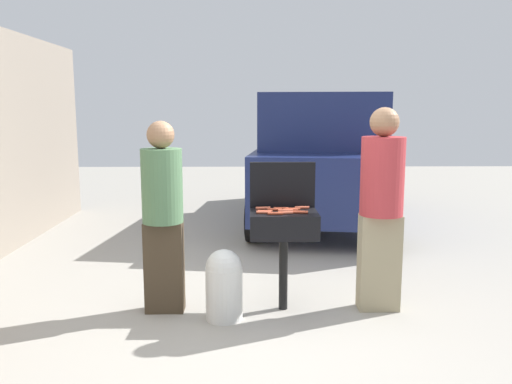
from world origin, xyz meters
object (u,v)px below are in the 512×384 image
at_px(hot_dog_6, 300,212).
at_px(hot_dog_11, 275,210).
at_px(hot_dog_5, 263,208).
at_px(propane_tank, 224,283).
at_px(hot_dog_9, 286,211).
at_px(hot_dog_10, 275,214).
at_px(person_left, 163,210).
at_px(hot_dog_7, 264,212).
at_px(hot_dog_1, 291,210).
at_px(parked_minivan, 322,158).
at_px(hot_dog_8, 293,209).
at_px(hot_dog_4, 302,208).
at_px(hot_dog_3, 281,209).
at_px(person_right, 381,202).
at_px(bbq_grill, 284,227).
at_px(hot_dog_0, 285,213).
at_px(hot_dog_2, 265,211).

xyz_separation_m(hot_dog_6, hot_dog_11, (-0.22, 0.12, 0.00)).
relative_size(hot_dog_5, propane_tank, 0.21).
height_order(hot_dog_9, hot_dog_10, same).
bearing_deg(hot_dog_5, person_left, -171.02).
relative_size(hot_dog_7, hot_dog_10, 1.00).
xyz_separation_m(hot_dog_11, propane_tank, (-0.45, -0.26, -0.59)).
bearing_deg(hot_dog_6, hot_dog_5, 149.23).
distance_m(hot_dog_1, parked_minivan, 3.86).
bearing_deg(hot_dog_10, hot_dog_8, 49.22).
xyz_separation_m(hot_dog_4, hot_dog_9, (-0.16, -0.15, 0.00)).
distance_m(hot_dog_1, hot_dog_6, 0.13).
height_order(hot_dog_4, person_left, person_left).
bearing_deg(propane_tank, hot_dog_3, 31.22).
bearing_deg(person_left, hot_dog_11, 8.67).
xyz_separation_m(hot_dog_9, person_right, (0.85, 0.01, 0.07)).
height_order(bbq_grill, person_right, person_right).
distance_m(bbq_grill, hot_dog_11, 0.18).
xyz_separation_m(hot_dog_0, hot_dog_10, (-0.09, -0.03, 0.00)).
bearing_deg(person_right, bbq_grill, -6.44).
height_order(hot_dog_4, hot_dog_8, same).
bearing_deg(hot_dog_3, hot_dog_9, -72.43).
relative_size(hot_dog_5, person_right, 0.07).
relative_size(hot_dog_0, propane_tank, 0.21).
bearing_deg(person_left, hot_dog_7, 0.82).
bearing_deg(hot_dog_4, hot_dog_7, -148.14).
bearing_deg(hot_dog_5, hot_dog_9, -33.81).
distance_m(hot_dog_5, hot_dog_10, 0.27).
bearing_deg(hot_dog_11, hot_dog_0, -60.61).
xyz_separation_m(hot_dog_9, propane_tank, (-0.54, -0.20, -0.59)).
xyz_separation_m(hot_dog_8, parked_minivan, (0.78, 3.74, 0.11)).
xyz_separation_m(hot_dog_0, hot_dog_4, (0.17, 0.24, 0.00)).
relative_size(hot_dog_9, person_left, 0.08).
xyz_separation_m(hot_dog_0, hot_dog_8, (0.08, 0.17, 0.00)).
bearing_deg(bbq_grill, hot_dog_2, -164.32).
distance_m(hot_dog_3, hot_dog_5, 0.16).
distance_m(hot_dog_6, propane_tank, 0.90).
xyz_separation_m(hot_dog_0, hot_dog_5, (-0.19, 0.22, 0.00)).
relative_size(hot_dog_5, person_left, 0.08).
xyz_separation_m(hot_dog_8, hot_dog_9, (-0.07, -0.08, 0.00)).
xyz_separation_m(hot_dog_1, hot_dog_10, (-0.15, -0.16, 0.00)).
distance_m(hot_dog_6, hot_dog_8, 0.15).
relative_size(bbq_grill, hot_dog_3, 6.94).
bearing_deg(hot_dog_5, hot_dog_4, 3.66).
xyz_separation_m(hot_dog_5, hot_dog_9, (0.20, -0.13, 0.00)).
distance_m(hot_dog_3, person_right, 0.89).
bearing_deg(propane_tank, hot_dog_5, 43.76).
bearing_deg(hot_dog_3, hot_dog_6, -46.40).
distance_m(hot_dog_3, hot_dog_6, 0.23).
bearing_deg(hot_dog_1, hot_dog_7, -156.00).
bearing_deg(hot_dog_2, hot_dog_3, 41.91).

